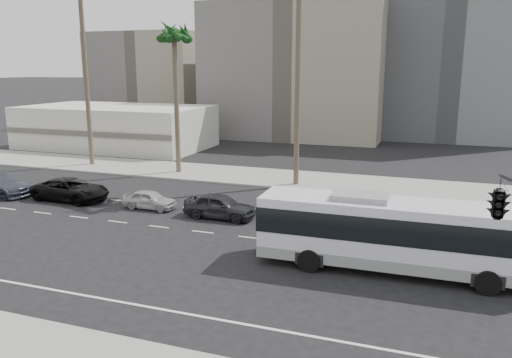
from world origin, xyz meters
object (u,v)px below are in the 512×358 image
at_px(city_bus, 394,232).
at_px(traffic_signal, 505,213).
at_px(car_a, 220,206).
at_px(car_c, 71,190).
at_px(palm_mid, 174,37).
at_px(car_b, 150,200).

xyz_separation_m(city_bus, traffic_signal, (3.55, -8.49, 3.67)).
xyz_separation_m(city_bus, car_a, (-11.39, 5.21, -1.15)).
bearing_deg(car_c, traffic_signal, -116.39).
distance_m(car_c, palm_mid, 16.31).
distance_m(city_bus, car_a, 12.58).
bearing_deg(car_b, traffic_signal, -124.29).
relative_size(city_bus, car_a, 2.75).
height_order(car_a, traffic_signal, traffic_signal).
bearing_deg(city_bus, traffic_signal, -68.26).
bearing_deg(car_b, city_bus, -108.05).
height_order(car_a, palm_mid, palm_mid).
relative_size(car_a, car_b, 1.24).
height_order(city_bus, traffic_signal, traffic_signal).
bearing_deg(traffic_signal, car_c, 131.29).
distance_m(car_a, car_b, 5.52).
bearing_deg(car_a, car_b, 87.05).
height_order(car_b, car_c, car_c).
xyz_separation_m(car_a, palm_mid, (-9.29, 11.70, 11.42)).
bearing_deg(car_c, car_b, -89.08).
xyz_separation_m(car_b, car_c, (-6.70, 0.02, 0.16)).
bearing_deg(traffic_signal, car_a, 116.25).
height_order(city_bus, car_c, city_bus).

